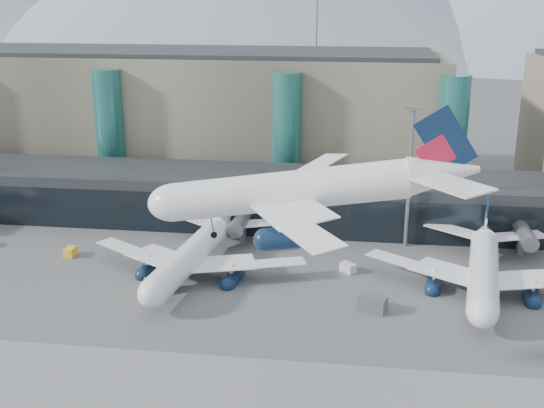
{
  "coord_description": "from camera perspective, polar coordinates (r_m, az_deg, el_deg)",
  "views": [
    {
      "loc": [
        21.58,
        -70.52,
        45.07
      ],
      "look_at": [
        7.6,
        32.0,
        12.08
      ],
      "focal_mm": 45.0,
      "sensor_mm": 36.0,
      "label": 1
    }
  ],
  "objects": [
    {
      "name": "jet_parked_mid",
      "position": [
        113.84,
        -6.26,
        -3.16
      ],
      "size": [
        38.76,
        38.71,
        12.58
      ],
      "rotation": [
        0.0,
        0.0,
        1.44
      ],
      "color": "white",
      "rests_on": "ground"
    },
    {
      "name": "teal_towers",
      "position": [
        152.29,
        -6.33,
        5.81
      ],
      "size": [
        116.4,
        19.4,
        46.0
      ],
      "color": "#29736C",
      "rests_on": "ground"
    },
    {
      "name": "hero_jet",
      "position": [
        70.22,
        4.2,
        2.14
      ],
      "size": [
        35.06,
        36.1,
        11.62
      ],
      "rotation": [
        0.0,
        -0.14,
        0.03
      ],
      "color": "white",
      "rests_on": "ground"
    },
    {
      "name": "jet_parked_right",
      "position": [
        112.43,
        17.36,
        -4.16
      ],
      "size": [
        38.8,
        39.13,
        12.66
      ],
      "rotation": [
        0.0,
        0.0,
        1.41
      ],
      "color": "white",
      "rests_on": "ground"
    },
    {
      "name": "lightmast_mid",
      "position": [
        122.71,
        11.46,
        2.86
      ],
      "size": [
        3.0,
        1.2,
        25.6
      ],
      "color": "slate",
      "rests_on": "ground"
    },
    {
      "name": "concourse",
      "position": [
        136.1,
        -1.72,
        0.54
      ],
      "size": [
        170.0,
        27.0,
        10.0
      ],
      "color": "black",
      "rests_on": "ground"
    },
    {
      "name": "veh_g",
      "position": [
        113.97,
        6.37,
        -5.31
      ],
      "size": [
        2.93,
        2.89,
        1.52
      ],
      "primitive_type": "cube",
      "rotation": [
        0.0,
        0.0,
        -0.76
      ],
      "color": "silver",
      "rests_on": "ground"
    },
    {
      "name": "veh_h",
      "position": [
        107.48,
        -9.42,
        -6.7
      ],
      "size": [
        4.61,
        3.95,
        2.26
      ],
      "primitive_type": "cube",
      "rotation": [
        0.0,
        0.0,
        0.54
      ],
      "color": "yellow",
      "rests_on": "ground"
    },
    {
      "name": "veh_b",
      "position": [
        124.8,
        -16.53,
        -3.88
      ],
      "size": [
        1.64,
        2.65,
        1.53
      ],
      "primitive_type": "cube",
      "rotation": [
        0.0,
        0.0,
        1.57
      ],
      "color": "yellow",
      "rests_on": "ground"
    },
    {
      "name": "veh_c",
      "position": [
        101.17,
        8.4,
        -8.26
      ],
      "size": [
        4.58,
        3.49,
        2.27
      ],
      "primitive_type": "cube",
      "rotation": [
        0.0,
        0.0,
        -0.37
      ],
      "color": "#4B4C50",
      "rests_on": "ground"
    },
    {
      "name": "terminal_main",
      "position": [
        169.75,
        -8.36,
        7.45
      ],
      "size": [
        130.0,
        30.0,
        31.0
      ],
      "color": "gray",
      "rests_on": "ground"
    },
    {
      "name": "ground",
      "position": [
        86.43,
        -8.12,
        -13.94
      ],
      "size": [
        900.0,
        900.0,
        0.0
      ],
      "primitive_type": "plane",
      "color": "#515154",
      "rests_on": "ground"
    }
  ]
}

